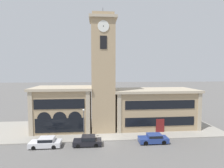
{
  "coord_description": "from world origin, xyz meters",
  "views": [
    {
      "loc": [
        -1.25,
        -26.69,
        11.03
      ],
      "look_at": [
        1.45,
        3.07,
        8.84
      ],
      "focal_mm": 28.0,
      "sensor_mm": 36.0,
      "label": 1
    }
  ],
  "objects_px": {
    "parked_car_mid": "(88,141)",
    "parked_car_far": "(154,138)",
    "street_lamp": "(84,119)",
    "bollard": "(48,138)",
    "parked_car_near": "(46,142)"
  },
  "relations": [
    {
      "from": "parked_car_mid",
      "to": "street_lamp",
      "type": "distance_m",
      "value": 3.39
    },
    {
      "from": "parked_car_far",
      "to": "bollard",
      "type": "relative_size",
      "value": 4.21
    },
    {
      "from": "parked_car_mid",
      "to": "bollard",
      "type": "relative_size",
      "value": 3.93
    },
    {
      "from": "street_lamp",
      "to": "bollard",
      "type": "relative_size",
      "value": 4.68
    },
    {
      "from": "parked_car_mid",
      "to": "parked_car_far",
      "type": "relative_size",
      "value": 0.93
    },
    {
      "from": "street_lamp",
      "to": "bollard",
      "type": "xyz_separation_m",
      "value": [
        -5.5,
        -0.19,
        -2.81
      ]
    },
    {
      "from": "parked_car_near",
      "to": "parked_car_mid",
      "type": "distance_m",
      "value": 6.05
    },
    {
      "from": "parked_car_mid",
      "to": "street_lamp",
      "type": "xyz_separation_m",
      "value": [
        -0.7,
        1.88,
        2.74
      ]
    },
    {
      "from": "street_lamp",
      "to": "bollard",
      "type": "bearing_deg",
      "value": -178.07
    },
    {
      "from": "parked_car_mid",
      "to": "parked_car_far",
      "type": "distance_m",
      "value": 10.03
    },
    {
      "from": "parked_car_far",
      "to": "street_lamp",
      "type": "distance_m",
      "value": 11.24
    },
    {
      "from": "parked_car_far",
      "to": "parked_car_near",
      "type": "bearing_deg",
      "value": 0.38
    },
    {
      "from": "parked_car_near",
      "to": "parked_car_far",
      "type": "relative_size",
      "value": 1.0
    },
    {
      "from": "parked_car_far",
      "to": "bollard",
      "type": "height_order",
      "value": "parked_car_far"
    },
    {
      "from": "parked_car_far",
      "to": "street_lamp",
      "type": "relative_size",
      "value": 0.9
    }
  ]
}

